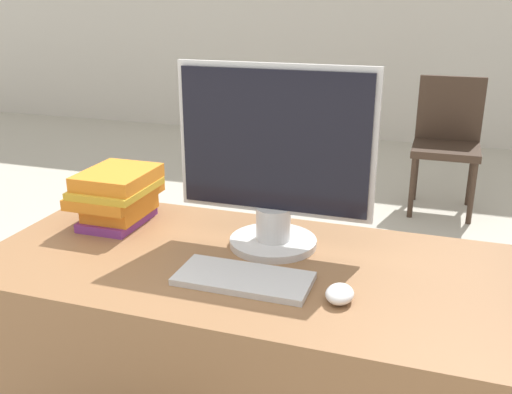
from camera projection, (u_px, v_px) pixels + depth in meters
name	position (u px, v px, depth m)	size (l,w,h in m)	color
desk	(260.00, 389.00, 1.60)	(1.46, 0.66, 0.78)	#8C603D
monitor	(274.00, 161.00, 1.49)	(0.53, 0.24, 0.49)	silver
keyboard	(244.00, 279.00, 1.37)	(0.33, 0.15, 0.02)	silver
mouse	(340.00, 294.00, 1.28)	(0.06, 0.08, 0.04)	white
book_stack	(117.00, 195.00, 1.70)	(0.21, 0.26, 0.16)	#7A3384
far_chair	(447.00, 137.00, 3.92)	(0.44, 0.44, 0.91)	#38281E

